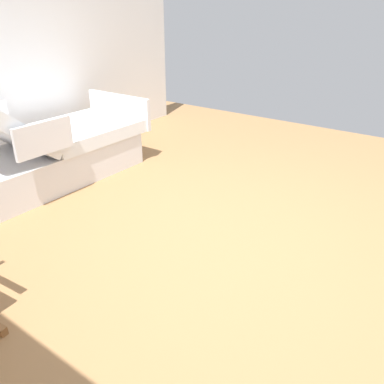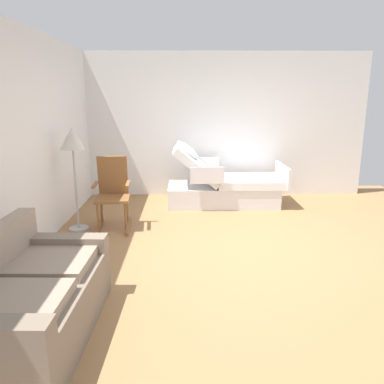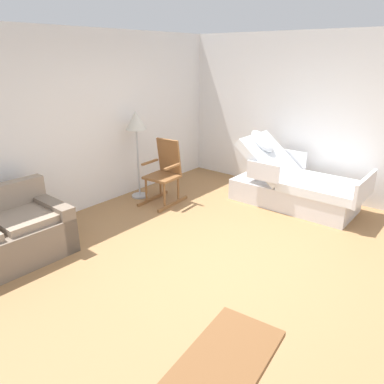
% 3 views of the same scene
% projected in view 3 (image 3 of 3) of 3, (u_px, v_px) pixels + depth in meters
% --- Properties ---
extents(ground_plane, '(7.01, 7.01, 0.00)m').
position_uv_depth(ground_plane, '(223.00, 258.00, 4.47)').
color(ground_plane, '#9E7247').
extents(back_wall, '(5.81, 0.10, 2.70)m').
position_uv_depth(back_wall, '(83.00, 123.00, 5.55)').
color(back_wall, white).
rests_on(back_wall, ground).
extents(side_wall, '(0.10, 5.38, 2.70)m').
position_uv_depth(side_wall, '(324.00, 117.00, 6.06)').
color(side_wall, white).
rests_on(side_wall, ground).
extents(hospital_bed, '(1.05, 2.06, 1.18)m').
position_uv_depth(hospital_bed, '(294.00, 187.00, 5.93)').
color(hospital_bed, silver).
rests_on(hospital_bed, ground).
extents(rocking_chair, '(0.80, 0.53, 1.05)m').
position_uv_depth(rocking_chair, '(165.00, 173.00, 6.02)').
color(rocking_chair, brown).
rests_on(rocking_chair, ground).
extents(floor_lamp, '(0.34, 0.34, 1.48)m').
position_uv_depth(floor_lamp, '(136.00, 126.00, 5.96)').
color(floor_lamp, '#B2B5BA').
rests_on(floor_lamp, ground).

